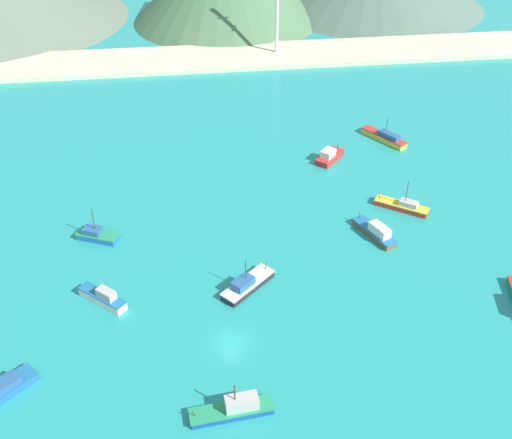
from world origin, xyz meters
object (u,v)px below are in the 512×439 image
object	(u,v)px
fishing_boat_10	(247,284)
radio_tower	(277,6)
fishing_boat_5	(0,392)
fishing_boat_8	(103,298)
fishing_boat_2	(329,156)
fishing_boat_9	(97,235)
fishing_boat_4	(235,408)
fishing_boat_1	(403,206)
fishing_boat_6	(376,232)
fishing_boat_7	(385,137)

from	to	relation	value
fishing_boat_10	radio_tower	bearing A→B (deg)	78.47
fishing_boat_5	fishing_boat_8	world-z (taller)	fishing_boat_5
fishing_boat_8	fishing_boat_10	size ratio (longest dim) A/B	0.83
fishing_boat_2	fishing_boat_5	xyz separation A→B (m)	(-52.22, -50.44, -0.28)
fishing_boat_2	fishing_boat_9	bearing A→B (deg)	-155.19
fishing_boat_4	radio_tower	distance (m)	116.55
fishing_boat_10	fishing_boat_2	bearing A→B (deg)	59.90
fishing_boat_10	fishing_boat_1	bearing A→B (deg)	30.08
fishing_boat_5	fishing_boat_8	bearing A→B (deg)	52.98
fishing_boat_4	fishing_boat_8	xyz separation A→B (m)	(-16.66, 21.07, 0.10)
fishing_boat_1	fishing_boat_6	distance (m)	9.79
fishing_boat_1	fishing_boat_7	xyz separation A→B (m)	(4.38, 24.69, 0.13)
fishing_boat_1	radio_tower	bearing A→B (deg)	97.88
fishing_boat_1	fishing_boat_8	distance (m)	52.70
fishing_boat_2	radio_tower	size ratio (longest dim) A/B	0.27
fishing_boat_10	radio_tower	world-z (taller)	radio_tower
fishing_boat_6	fishing_boat_8	world-z (taller)	fishing_boat_8
fishing_boat_4	radio_tower	world-z (taller)	radio_tower
fishing_boat_6	fishing_boat_5	bearing A→B (deg)	-155.06
fishing_boat_1	fishing_boat_6	xyz separation A→B (m)	(-6.86, -6.99, 0.23)
fishing_boat_7	fishing_boat_10	size ratio (longest dim) A/B	1.17
fishing_boat_5	fishing_boat_9	xyz separation A→B (m)	(9.05, 30.49, 0.08)
fishing_boat_5	fishing_boat_8	size ratio (longest dim) A/B	1.28
fishing_boat_7	fishing_boat_9	bearing A→B (deg)	-154.92
fishing_boat_8	fishing_boat_5	bearing A→B (deg)	-127.02
fishing_boat_1	fishing_boat_8	size ratio (longest dim) A/B	1.24
fishing_boat_2	fishing_boat_9	world-z (taller)	fishing_boat_9
fishing_boat_5	fishing_boat_2	bearing A→B (deg)	44.01
fishing_boat_4	fishing_boat_5	distance (m)	28.59
fishing_boat_5	fishing_boat_10	world-z (taller)	fishing_boat_10
fishing_boat_8	radio_tower	world-z (taller)	radio_tower
fishing_boat_7	radio_tower	distance (m)	54.20
fishing_boat_1	fishing_boat_9	size ratio (longest dim) A/B	1.21
fishing_boat_7	fishing_boat_8	size ratio (longest dim) A/B	1.41
fishing_boat_6	fishing_boat_10	world-z (taller)	fishing_boat_10
fishing_boat_4	fishing_boat_9	world-z (taller)	fishing_boat_9
fishing_boat_1	radio_tower	world-z (taller)	radio_tower
fishing_boat_4	fishing_boat_1	bearing A→B (deg)	49.16
fishing_boat_8	fishing_boat_9	distance (m)	15.71
fishing_boat_1	fishing_boat_8	bearing A→B (deg)	-160.88
fishing_boat_7	fishing_boat_10	bearing A→B (deg)	-128.93
fishing_boat_5	fishing_boat_7	size ratio (longest dim) A/B	0.91
fishing_boat_2	fishing_boat_5	size ratio (longest dim) A/B	0.78
fishing_boat_9	fishing_boat_6	bearing A→B (deg)	-6.67
fishing_boat_1	fishing_boat_5	xyz separation A→B (m)	(-61.06, -32.20, -0.04)
fishing_boat_9	fishing_boat_8	bearing A→B (deg)	-81.91
fishing_boat_5	fishing_boat_4	bearing A→B (deg)	-12.40
fishing_boat_2	fishing_boat_7	world-z (taller)	fishing_boat_7
fishing_boat_7	fishing_boat_9	xyz separation A→B (m)	(-56.39, -26.39, -0.09)
fishing_boat_6	radio_tower	xyz separation A→B (m)	(-3.56, 82.28, 12.48)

